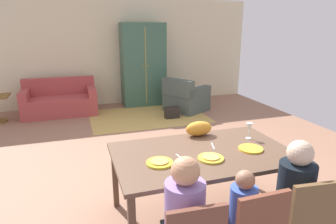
% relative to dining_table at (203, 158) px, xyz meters
% --- Properties ---
extents(ground_plane, '(7.19, 6.68, 0.02)m').
position_rel_dining_table_xyz_m(ground_plane, '(0.03, 1.93, -0.71)').
color(ground_plane, '#926750').
extents(back_wall, '(7.19, 0.10, 2.70)m').
position_rel_dining_table_xyz_m(back_wall, '(0.03, 5.32, 0.65)').
color(back_wall, beige).
rests_on(back_wall, ground_plane).
extents(dining_table, '(1.80, 1.09, 0.76)m').
position_rel_dining_table_xyz_m(dining_table, '(0.00, 0.00, 0.00)').
color(dining_table, brown).
rests_on(dining_table, ground_plane).
extents(plate_near_man, '(0.25, 0.25, 0.02)m').
position_rel_dining_table_xyz_m(plate_near_man, '(-0.49, -0.12, 0.07)').
color(plate_near_man, yellow).
rests_on(plate_near_man, dining_table).
extents(pizza_near_man, '(0.17, 0.17, 0.01)m').
position_rel_dining_table_xyz_m(pizza_near_man, '(-0.49, -0.12, 0.09)').
color(pizza_near_man, gold).
rests_on(pizza_near_man, plate_near_man).
extents(plate_near_child, '(0.25, 0.25, 0.02)m').
position_rel_dining_table_xyz_m(plate_near_child, '(0.00, -0.18, 0.07)').
color(plate_near_child, gold).
rests_on(plate_near_child, dining_table).
extents(pizza_near_child, '(0.17, 0.17, 0.01)m').
position_rel_dining_table_xyz_m(pizza_near_child, '(0.00, -0.18, 0.09)').
color(pizza_near_child, '#E5A754').
rests_on(pizza_near_child, plate_near_child).
extents(plate_near_woman, '(0.25, 0.25, 0.02)m').
position_rel_dining_table_xyz_m(plate_near_woman, '(0.49, -0.10, 0.07)').
color(plate_near_woman, yellow).
rests_on(plate_near_woman, dining_table).
extents(wine_glass, '(0.07, 0.07, 0.19)m').
position_rel_dining_table_xyz_m(wine_glass, '(0.65, 0.18, 0.20)').
color(wine_glass, silver).
rests_on(wine_glass, dining_table).
extents(fork, '(0.04, 0.15, 0.01)m').
position_rel_dining_table_xyz_m(fork, '(-0.27, -0.05, 0.07)').
color(fork, silver).
rests_on(fork, dining_table).
extents(knife, '(0.06, 0.17, 0.01)m').
position_rel_dining_table_xyz_m(knife, '(0.16, 0.10, 0.07)').
color(knife, silver).
rests_on(knife, dining_table).
extents(person_child, '(0.22, 0.29, 0.92)m').
position_rel_dining_table_xyz_m(person_child, '(-0.00, -0.74, -0.26)').
color(person_child, '#2B3945').
rests_on(person_child, ground_plane).
extents(dining_chair_woman, '(0.46, 0.46, 0.87)m').
position_rel_dining_table_xyz_m(dining_chair_woman, '(0.49, -0.91, -0.20)').
color(dining_chair_woman, brown).
rests_on(dining_chair_woman, ground_plane).
extents(person_woman, '(0.31, 0.41, 1.11)m').
position_rel_dining_table_xyz_m(person_woman, '(0.50, -0.73, -0.18)').
color(person_woman, '#293A4D').
rests_on(person_woman, ground_plane).
extents(cat, '(0.32, 0.16, 0.17)m').
position_rel_dining_table_xyz_m(cat, '(0.15, 0.45, 0.15)').
color(cat, orange).
rests_on(cat, dining_table).
extents(area_rug, '(2.60, 1.80, 0.01)m').
position_rel_dining_table_xyz_m(area_rug, '(0.38, 3.80, -0.69)').
color(area_rug, tan).
rests_on(area_rug, ground_plane).
extents(couch, '(1.65, 0.86, 0.82)m').
position_rel_dining_table_xyz_m(couch, '(-1.53, 4.66, -0.39)').
color(couch, '#A5403F').
rests_on(couch, ground_plane).
extents(armchair, '(1.17, 1.16, 0.82)m').
position_rel_dining_table_xyz_m(armchair, '(1.37, 3.98, -0.38)').
color(armchair, '#46534C').
rests_on(armchair, ground_plane).
extents(armoire, '(1.10, 0.59, 2.10)m').
position_rel_dining_table_xyz_m(armoire, '(0.56, 4.93, 0.35)').
color(armoire, '#375D4A').
rests_on(armoire, ground_plane).
extents(handbag, '(0.32, 0.16, 0.26)m').
position_rel_dining_table_xyz_m(handbag, '(0.86, 3.50, -0.57)').
color(handbag, black).
rests_on(handbag, ground_plane).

